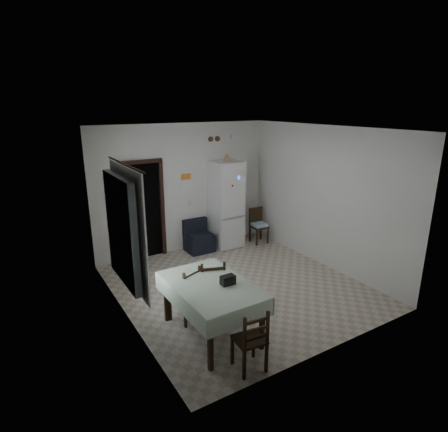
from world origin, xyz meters
TOP-DOWN VIEW (x-y plane):
  - ground at (0.00, 0.00)m, footprint 4.50×4.50m
  - ceiling at (0.00, 0.00)m, footprint 4.20×4.50m
  - wall_back at (0.00, 2.25)m, footprint 4.20×0.02m
  - wall_front at (0.00, -2.25)m, footprint 4.20×0.02m
  - wall_left at (-2.10, 0.00)m, footprint 0.02×4.50m
  - wall_right at (2.10, 0.00)m, footprint 0.02×4.50m
  - doorway at (-1.05, 2.45)m, footprint 1.06×0.52m
  - window_recess at (-2.15, -0.20)m, footprint 0.10×1.20m
  - curtain at (-2.04, -0.20)m, footprint 0.02×1.45m
  - curtain_rod at (-2.03, -0.20)m, footprint 0.02×1.60m
  - calendar at (0.05, 2.24)m, footprint 0.28×0.02m
  - calendar_image at (0.05, 2.23)m, footprint 0.24×0.01m
  - light_switch at (0.15, 2.24)m, footprint 0.08×0.02m
  - vent_left at (0.70, 2.23)m, footprint 0.12×0.03m
  - vent_right at (0.88, 2.23)m, footprint 0.12×0.03m
  - emergency_light at (1.35, 2.21)m, footprint 0.25×0.07m
  - fridge at (0.93, 1.93)m, footprint 0.68×0.68m
  - tan_cone at (0.97, 1.98)m, footprint 0.21×0.21m
  - navy_seat at (0.20, 1.93)m, footprint 0.61×0.59m
  - corner_chair at (1.71, 1.66)m, footprint 0.40×0.40m
  - dining_table at (-1.17, -1.07)m, footprint 1.07×1.60m
  - black_bag at (-0.97, -1.21)m, footprint 0.21×0.13m
  - dining_chair_far_left at (-1.33, -0.50)m, footprint 0.50×0.50m
  - dining_chair_far_right at (-0.87, -0.54)m, footprint 0.52×0.52m
  - dining_chair_near_head at (-1.13, -1.98)m, footprint 0.41×0.41m

SIDE VIEW (x-z plane):
  - ground at x=0.00m, z-range 0.00..0.00m
  - navy_seat at x=0.20m, z-range 0.00..0.73m
  - dining_table at x=-1.17m, z-range 0.00..0.82m
  - corner_chair at x=1.71m, z-range 0.00..0.85m
  - dining_chair_near_head at x=-1.13m, z-range 0.00..0.88m
  - dining_chair_far_left at x=-1.33m, z-range 0.00..0.91m
  - dining_chair_far_right at x=-0.87m, z-range 0.00..0.95m
  - black_bag at x=-0.97m, z-range 0.82..0.96m
  - fridge at x=0.93m, z-range 0.00..2.04m
  - doorway at x=-1.05m, z-range -0.05..2.17m
  - light_switch at x=0.15m, z-range 1.04..1.16m
  - wall_back at x=0.00m, z-range 0.00..2.90m
  - wall_front at x=0.00m, z-range 0.00..2.90m
  - wall_left at x=-2.10m, z-range 0.00..2.90m
  - wall_right at x=2.10m, z-range 0.00..2.90m
  - window_recess at x=-2.15m, z-range 0.75..2.35m
  - curtain at x=-2.04m, z-range 0.62..2.48m
  - calendar at x=0.05m, z-range 1.42..1.82m
  - calendar_image at x=0.05m, z-range 1.65..1.79m
  - tan_cone at x=0.97m, z-range 2.04..2.20m
  - curtain_rod at x=-2.03m, z-range 2.49..2.51m
  - vent_left at x=0.70m, z-range 2.46..2.58m
  - vent_right at x=0.88m, z-range 2.46..2.58m
  - emergency_light at x=1.35m, z-range 2.50..2.59m
  - ceiling at x=0.00m, z-range 2.89..2.91m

